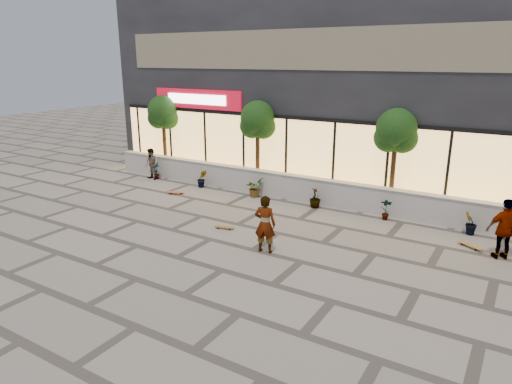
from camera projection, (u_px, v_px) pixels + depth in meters
The scene contains 18 objects.
ground at pixel (222, 270), 12.67m from camera, with size 80.00×80.00×0.00m, color gray.
planter_wall at pixel (323, 192), 18.26m from camera, with size 22.00×0.42×1.04m.
retail_building at pixel (372, 89), 21.70m from camera, with size 24.00×9.17×8.50m.
shrub_a at pixel (156, 171), 22.08m from camera, with size 0.43×0.29×0.81m, color #173210.
shrub_b at pixel (202, 179), 20.69m from camera, with size 0.45×0.36×0.81m, color #173210.
shrub_c at pixel (254, 187), 19.29m from camera, with size 0.73×0.63×0.81m, color #173210.
shrub_d at pixel (315, 198), 17.89m from camera, with size 0.45×0.45×0.81m, color #173210.
shrub_e at pixel (386, 209), 16.49m from camera, with size 0.43×0.29×0.81m, color #173210.
shrub_f at pixel (470, 223), 15.09m from camera, with size 0.45×0.36×0.81m, color #173210.
tree_west at pixel (163, 114), 22.63m from camera, with size 1.60×1.50×3.92m.
tree_midwest at pixel (258, 122), 19.88m from camera, with size 1.60×1.50×3.92m.
tree_mideast at pixel (396, 133), 16.89m from camera, with size 1.60×1.50×3.92m.
skater_center at pixel (265, 224), 13.63m from camera, with size 0.65×0.43×1.79m, color beige.
skater_left at pixel (151, 164), 21.93m from camera, with size 0.74×0.58×1.52m, color tan.
skater_right_near at pixel (505, 229), 13.17m from camera, with size 1.07×0.45×1.82m, color white.
skateboard_center at pixel (224, 227), 15.71m from camera, with size 0.71×0.34×0.08m.
skateboard_left at pixel (176, 192), 19.75m from camera, with size 0.77×0.51×0.09m.
skateboard_right_near at pixel (470, 245), 14.16m from camera, with size 0.79×0.57×0.10m.
Camera 1 is at (6.82, -9.36, 5.66)m, focal length 32.00 mm.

